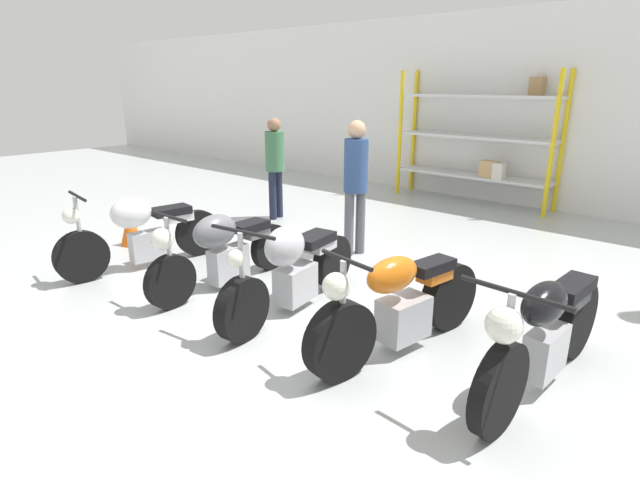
# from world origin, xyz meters

# --- Properties ---
(ground_plane) EXTENTS (30.00, 30.00, 0.00)m
(ground_plane) POSITION_xyz_m (0.00, 0.00, 0.00)
(ground_plane) COLOR #B2B7B7
(back_wall) EXTENTS (30.00, 0.08, 3.60)m
(back_wall) POSITION_xyz_m (0.00, 6.32, 1.80)
(back_wall) COLOR white
(back_wall) RESTS_ON ground_plane
(shelving_rack) EXTENTS (3.13, 0.63, 2.52)m
(shelving_rack) POSITION_xyz_m (-0.80, 5.96, 1.27)
(shelving_rack) COLOR yellow
(shelving_rack) RESTS_ON ground_plane
(motorcycle_white) EXTENTS (0.63, 2.14, 1.06)m
(motorcycle_white) POSITION_xyz_m (-2.38, -0.32, 0.50)
(motorcycle_white) COLOR black
(motorcycle_white) RESTS_ON ground_plane
(motorcycle_grey) EXTENTS (0.57, 2.08, 1.01)m
(motorcycle_grey) POSITION_xyz_m (-1.10, -0.05, 0.48)
(motorcycle_grey) COLOR black
(motorcycle_grey) RESTS_ON ground_plane
(motorcycle_silver) EXTENTS (0.73, 2.16, 1.05)m
(motorcycle_silver) POSITION_xyz_m (-0.07, 0.05, 0.46)
(motorcycle_silver) COLOR black
(motorcycle_silver) RESTS_ON ground_plane
(motorcycle_orange) EXTENTS (0.64, 2.05, 1.02)m
(motorcycle_orange) POSITION_xyz_m (1.21, 0.05, 0.44)
(motorcycle_orange) COLOR black
(motorcycle_orange) RESTS_ON ground_plane
(motorcycle_black) EXTENTS (0.75, 2.12, 1.04)m
(motorcycle_black) POSITION_xyz_m (2.36, 0.26, 0.49)
(motorcycle_black) COLOR black
(motorcycle_black) RESTS_ON ground_plane
(person_browsing) EXTENTS (0.42, 0.42, 1.82)m
(person_browsing) POSITION_xyz_m (-0.68, 1.90, 1.09)
(person_browsing) COLOR #595960
(person_browsing) RESTS_ON ground_plane
(person_near_rack) EXTENTS (0.37, 0.37, 1.73)m
(person_near_rack) POSITION_xyz_m (-2.89, 2.53, 1.02)
(person_near_rack) COLOR #1E2338
(person_near_rack) RESTS_ON ground_plane
(traffic_cone) EXTENTS (0.32, 0.32, 0.55)m
(traffic_cone) POSITION_xyz_m (-3.40, 0.07, 0.28)
(traffic_cone) COLOR orange
(traffic_cone) RESTS_ON ground_plane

